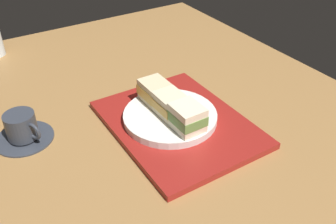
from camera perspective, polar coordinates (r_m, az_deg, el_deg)
ground_plane at (r=94.97cm, az=0.57°, el=-1.24°), size 140.00×100.00×3.00cm
serving_tray at (r=89.88cm, az=1.50°, el=-1.82°), size 38.02×29.49×1.57cm
sandwich_plate at (r=89.46cm, az=0.32°, el=-0.68°), size 22.47×22.47×1.78cm
sandwich_near at (r=82.61cm, az=2.95°, el=-0.86°), size 7.38×6.29×5.89cm
sandwich_middle at (r=87.47cm, az=0.33°, el=1.20°), size 7.58×6.47×5.24cm
sandwich_far at (r=92.42cm, az=-2.02°, el=3.19°), size 7.26×6.55×5.23cm
coffee_cup at (r=90.96cm, az=-21.32°, el=-2.45°), size 13.33×13.33×6.88cm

